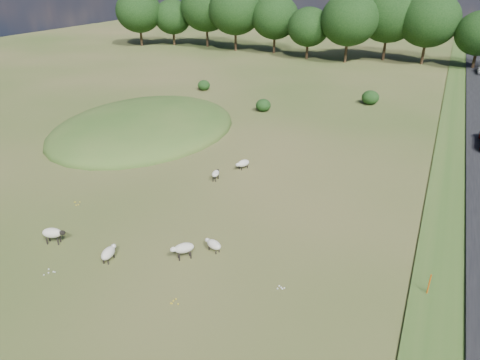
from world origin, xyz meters
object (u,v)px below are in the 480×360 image
at_px(marker_post, 429,285).
at_px(sheep_0, 214,244).
at_px(sheep_4, 183,248).
at_px(sheep_5, 216,174).
at_px(car_1, 479,42).
at_px(sheep_1, 53,233).
at_px(sheep_2, 108,253).
at_px(sheep_3, 243,163).

xyz_separation_m(marker_post, sheep_0, (-10.77, -1.20, -0.18)).
bearing_deg(sheep_0, marker_post, -154.76).
relative_size(sheep_4, sheep_5, 1.11).
bearing_deg(car_1, marker_post, -92.65).
bearing_deg(sheep_4, sheep_5, -116.47).
distance_m(sheep_1, sheep_2, 3.83).
relative_size(sheep_1, sheep_2, 1.05).
bearing_deg(car_1, sheep_5, -104.02).
height_order(marker_post, sheep_2, marker_post).
xyz_separation_m(sheep_4, sheep_5, (-2.95, 9.02, -0.12)).
distance_m(sheep_3, sheep_4, 11.82).
relative_size(sheep_0, sheep_1, 0.87).
xyz_separation_m(sheep_3, sheep_4, (1.99, -11.65, 0.18)).
distance_m(marker_post, sheep_2, 15.94).
bearing_deg(car_1, sheep_0, -100.03).
bearing_deg(sheep_4, marker_post, 147.22).
bearing_deg(sheep_5, sheep_0, -160.14).
xyz_separation_m(sheep_1, sheep_5, (4.36, 10.94, -0.14)).
distance_m(sheep_1, sheep_4, 7.55).
bearing_deg(sheep_2, sheep_1, 79.91).
distance_m(marker_post, sheep_5, 16.20).
bearing_deg(sheep_3, marker_post, 80.97).
relative_size(marker_post, sheep_1, 0.87).
xyz_separation_m(marker_post, sheep_3, (-13.86, 9.18, -0.14)).
bearing_deg(sheep_2, marker_post, -85.83).
bearing_deg(sheep_4, sheep_0, -175.38).
bearing_deg(sheep_0, sheep_3, -54.55).
relative_size(sheep_0, car_1, 0.22).
distance_m(marker_post, sheep_0, 10.84).
bearing_deg(car_1, sheep_4, -100.61).
xyz_separation_m(marker_post, sheep_2, (-15.35, -4.30, -0.14)).
height_order(sheep_1, car_1, car_1).
distance_m(sheep_5, car_1, 76.61).
height_order(sheep_2, sheep_5, sheep_5).
distance_m(marker_post, sheep_3, 16.62).
height_order(sheep_1, sheep_4, sheep_1).
relative_size(marker_post, car_1, 0.22).
distance_m(sheep_2, car_1, 87.29).
height_order(sheep_2, sheep_4, sheep_4).
relative_size(sheep_1, sheep_3, 1.05).
bearing_deg(sheep_0, sheep_5, -43.53).
xyz_separation_m(sheep_1, sheep_4, (7.30, 1.92, -0.03)).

